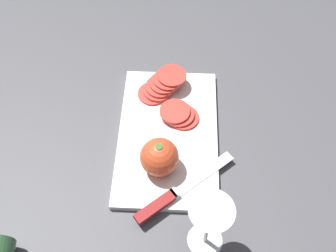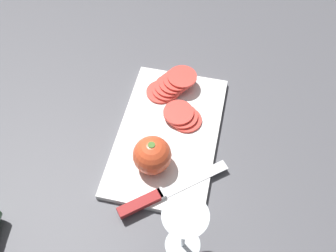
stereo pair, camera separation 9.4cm
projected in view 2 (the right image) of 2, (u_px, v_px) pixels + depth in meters
ground_plane at (162, 112)px, 1.02m from camera, size 3.00×3.00×0.00m
cutting_board at (168, 135)px, 0.97m from camera, size 0.40×0.24×0.02m
wine_glass at (184, 226)px, 0.73m from camera, size 0.09×0.09×0.16m
whole_tomato at (152, 155)px, 0.87m from camera, size 0.09×0.09×0.09m
knife at (152, 198)px, 0.86m from camera, size 0.19×0.22×0.01m
tomato_slice_stack_near at (171, 84)px, 1.02m from camera, size 0.11×0.13×0.04m
tomato_slice_stack_far at (183, 116)px, 0.98m from camera, size 0.08×0.10×0.02m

